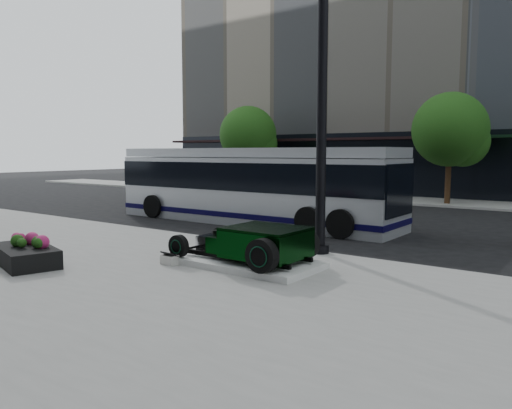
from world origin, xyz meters
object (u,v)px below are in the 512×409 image
Objects in this scene: lamppost at (322,100)px; transit_bus at (251,185)px; hot_rod at (258,243)px; flower_planter at (26,254)px.

lamppost reaches higher than transit_bus.
hot_rod is 1.36× the size of flower_planter.
flower_planter is (-4.62, -3.01, -0.32)m from hot_rod.
hot_rod is at bearing 33.08° from flower_planter.
flower_planter is at bearing -132.86° from lamppost.
transit_bus is (-5.46, 4.22, -2.60)m from lamppost.
lamppost is (0.32, 2.32, 3.39)m from hot_rod.
hot_rod is 8.35m from transit_bus.
lamppost is 7.37m from transit_bus.
hot_rod is 4.12m from lamppost.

